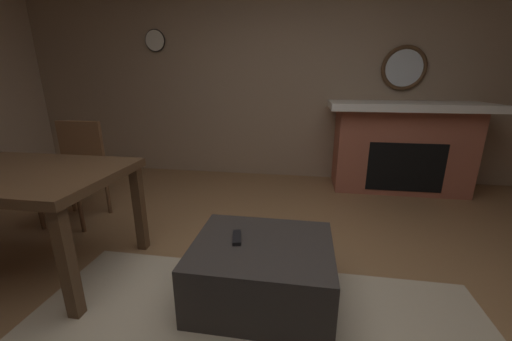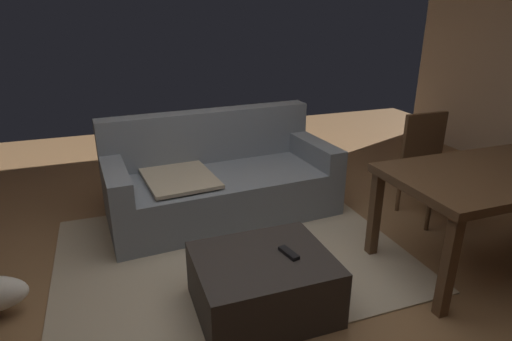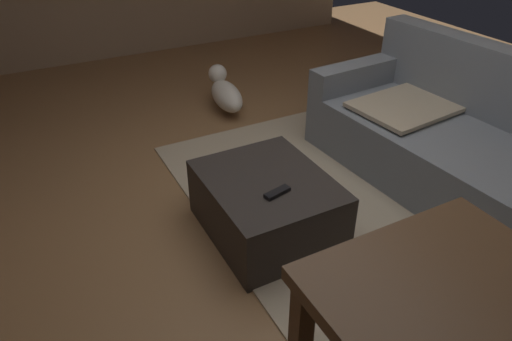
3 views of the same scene
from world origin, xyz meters
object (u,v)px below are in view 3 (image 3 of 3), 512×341
Objects in this scene: ottoman_coffee_table at (267,205)px; small_dog at (225,92)px; tv_remote at (277,192)px; couch at (457,141)px.

small_dog is (-1.69, 0.50, -0.00)m from ottoman_coffee_table.
tv_remote is (0.16, -0.02, 0.20)m from ottoman_coffee_table.
tv_remote is 0.26× the size of small_dog.
couch is at bearing 27.63° from small_dog.
ottoman_coffee_table and small_dog have the same top height.
tv_remote is at bearing -88.30° from couch.
couch is 2.04m from small_dog.
tv_remote is 1.93m from small_dog.
couch reaches higher than tv_remote.
ottoman_coffee_table is 1.35× the size of small_dog.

